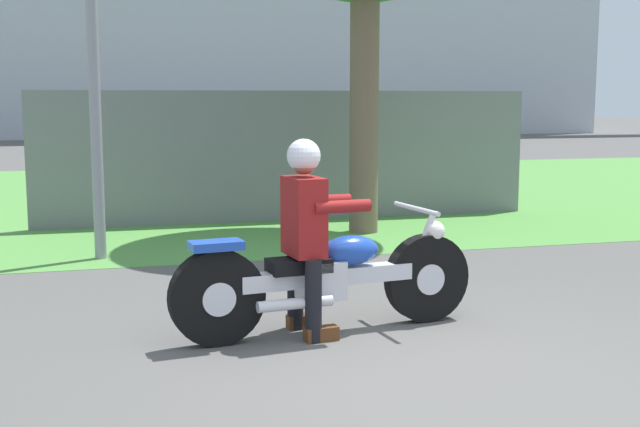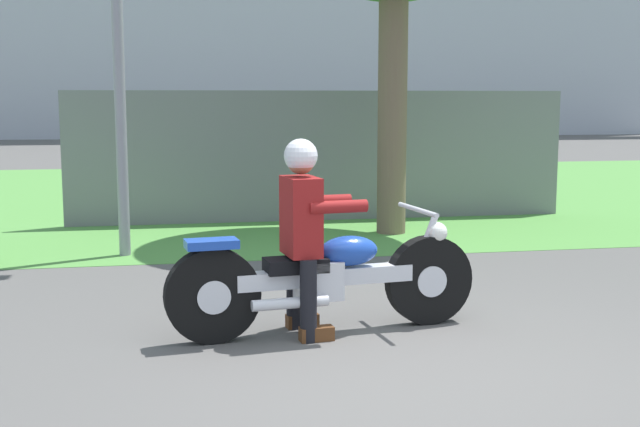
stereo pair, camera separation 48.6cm
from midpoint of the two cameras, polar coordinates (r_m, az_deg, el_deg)
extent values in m
plane|color=#565451|center=(5.12, 11.01, -11.45)|extent=(120.00, 120.00, 0.00)
cube|color=#549342|center=(14.57, -3.31, 1.36)|extent=(60.00, 12.00, 0.01)
cylinder|color=black|center=(6.26, 9.81, -4.61)|extent=(0.68, 0.20, 0.67)
cylinder|color=silver|center=(6.26, 9.81, -4.61)|extent=(0.25, 0.17, 0.24)
cylinder|color=black|center=(5.72, -5.10, -5.75)|extent=(0.68, 0.20, 0.67)
cylinder|color=silver|center=(5.72, -5.10, -5.75)|extent=(0.25, 0.17, 0.24)
cube|color=silver|center=(5.92, 2.71, -4.44)|extent=(1.32, 0.30, 0.12)
cube|color=silver|center=(5.91, 2.25, -4.66)|extent=(0.35, 0.28, 0.28)
ellipsoid|color=#1E47B2|center=(5.95, 4.35, -2.63)|extent=(0.47, 0.29, 0.22)
cube|color=black|center=(5.83, 0.68, -3.63)|extent=(0.47, 0.29, 0.10)
cube|color=#1E47B2|center=(5.64, -5.14, -2.13)|extent=(0.38, 0.24, 0.06)
cylinder|color=silver|center=(6.19, 9.45, -2.39)|extent=(0.26, 0.08, 0.53)
cylinder|color=silver|center=(6.13, 9.10, 0.25)|extent=(0.12, 0.66, 0.04)
sphere|color=white|center=(6.22, 10.38, -1.33)|extent=(0.16, 0.16, 0.16)
cylinder|color=silver|center=(5.73, 0.35, -6.30)|extent=(0.56, 0.15, 0.08)
cylinder|color=black|center=(6.06, 0.51, -5.34)|extent=(0.12, 0.12, 0.59)
cube|color=#593319|center=(6.14, 1.04, -7.51)|extent=(0.25, 0.13, 0.10)
cylinder|color=black|center=(5.73, 1.63, -6.13)|extent=(0.12, 0.12, 0.59)
cube|color=#593319|center=(5.81, 2.18, -8.41)|extent=(0.25, 0.13, 0.10)
cube|color=maroon|center=(5.78, 1.07, -0.20)|extent=(0.26, 0.40, 0.56)
cylinder|color=maroon|center=(6.00, 2.54, 0.86)|extent=(0.43, 0.14, 0.09)
cylinder|color=maroon|center=(5.69, 3.71, 0.46)|extent=(0.43, 0.14, 0.09)
sphere|color=#996B4C|center=(5.74, 1.08, 3.75)|extent=(0.20, 0.20, 0.20)
sphere|color=silver|center=(5.74, 1.08, 4.05)|extent=(0.24, 0.24, 0.24)
cylinder|color=brown|center=(10.30, 6.43, 6.94)|extent=(0.36, 0.36, 3.01)
cylinder|color=gray|center=(8.97, -12.43, 13.01)|extent=(0.12, 0.12, 5.00)
cube|color=slate|center=(11.37, 1.44, 4.03)|extent=(7.00, 0.06, 1.80)
camera|label=1|loc=(0.24, -87.69, 0.33)|focal=45.87mm
camera|label=2|loc=(0.24, 92.31, -0.33)|focal=45.87mm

